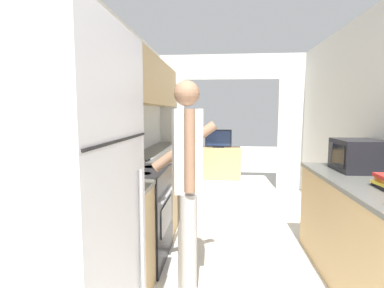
{
  "coord_description": "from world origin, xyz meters",
  "views": [
    {
      "loc": [
        -0.18,
        -0.76,
        1.45
      ],
      "look_at": [
        -0.57,
        3.32,
        1.01
      ],
      "focal_mm": 28.0,
      "sensor_mm": 36.0,
      "label": 1
    }
  ],
  "objects_px": {
    "person": "(187,183)",
    "refrigerator": "(51,225)",
    "tv_cabinet": "(218,163)",
    "range_oven": "(135,214)",
    "microwave": "(358,155)",
    "knife": "(149,160)",
    "television": "(218,139)"
  },
  "relations": [
    {
      "from": "refrigerator",
      "to": "tv_cabinet",
      "type": "bearing_deg",
      "value": 81.81
    },
    {
      "from": "refrigerator",
      "to": "microwave",
      "type": "height_order",
      "value": "refrigerator"
    },
    {
      "from": "refrigerator",
      "to": "range_oven",
      "type": "relative_size",
      "value": 1.78
    },
    {
      "from": "refrigerator",
      "to": "tv_cabinet",
      "type": "height_order",
      "value": "refrigerator"
    },
    {
      "from": "refrigerator",
      "to": "person",
      "type": "distance_m",
      "value": 1.1
    },
    {
      "from": "refrigerator",
      "to": "range_oven",
      "type": "height_order",
      "value": "refrigerator"
    },
    {
      "from": "range_oven",
      "to": "tv_cabinet",
      "type": "relative_size",
      "value": 1.08
    },
    {
      "from": "knife",
      "to": "refrigerator",
      "type": "bearing_deg",
      "value": -83.82
    },
    {
      "from": "microwave",
      "to": "tv_cabinet",
      "type": "bearing_deg",
      "value": 110.57
    },
    {
      "from": "tv_cabinet",
      "to": "television",
      "type": "relative_size",
      "value": 1.7
    },
    {
      "from": "microwave",
      "to": "knife",
      "type": "height_order",
      "value": "microwave"
    },
    {
      "from": "television",
      "to": "knife",
      "type": "distance_m",
      "value": 3.18
    },
    {
      "from": "television",
      "to": "tv_cabinet",
      "type": "bearing_deg",
      "value": 90.0
    },
    {
      "from": "person",
      "to": "tv_cabinet",
      "type": "relative_size",
      "value": 1.76
    },
    {
      "from": "refrigerator",
      "to": "microwave",
      "type": "bearing_deg",
      "value": 38.1
    },
    {
      "from": "television",
      "to": "knife",
      "type": "xyz_separation_m",
      "value": [
        -0.78,
        -3.08,
        0.02
      ]
    },
    {
      "from": "person",
      "to": "knife",
      "type": "xyz_separation_m",
      "value": [
        -0.57,
        1.1,
        -0.01
      ]
    },
    {
      "from": "microwave",
      "to": "knife",
      "type": "xyz_separation_m",
      "value": [
        -2.11,
        0.43,
        -0.14
      ]
    },
    {
      "from": "person",
      "to": "refrigerator",
      "type": "bearing_deg",
      "value": 136.58
    },
    {
      "from": "tv_cabinet",
      "to": "knife",
      "type": "bearing_deg",
      "value": -103.95
    },
    {
      "from": "range_oven",
      "to": "microwave",
      "type": "distance_m",
      "value": 2.2
    },
    {
      "from": "tv_cabinet",
      "to": "knife",
      "type": "xyz_separation_m",
      "value": [
        -0.78,
        -3.12,
        0.56
      ]
    },
    {
      "from": "television",
      "to": "microwave",
      "type": "bearing_deg",
      "value": -69.2
    },
    {
      "from": "microwave",
      "to": "tv_cabinet",
      "type": "relative_size",
      "value": 0.48
    },
    {
      "from": "microwave",
      "to": "television",
      "type": "bearing_deg",
      "value": 110.8
    },
    {
      "from": "knife",
      "to": "microwave",
      "type": "bearing_deg",
      "value": -6.15
    },
    {
      "from": "person",
      "to": "tv_cabinet",
      "type": "xyz_separation_m",
      "value": [
        0.21,
        4.22,
        -0.56
      ]
    },
    {
      "from": "tv_cabinet",
      "to": "refrigerator",
      "type": "bearing_deg",
      "value": -98.19
    },
    {
      "from": "refrigerator",
      "to": "microwave",
      "type": "distance_m",
      "value": 2.64
    },
    {
      "from": "refrigerator",
      "to": "tv_cabinet",
      "type": "xyz_separation_m",
      "value": [
        0.75,
        5.18,
        -0.58
      ]
    },
    {
      "from": "person",
      "to": "tv_cabinet",
      "type": "bearing_deg",
      "value": -17.03
    },
    {
      "from": "tv_cabinet",
      "to": "knife",
      "type": "distance_m",
      "value": 3.26
    }
  ]
}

